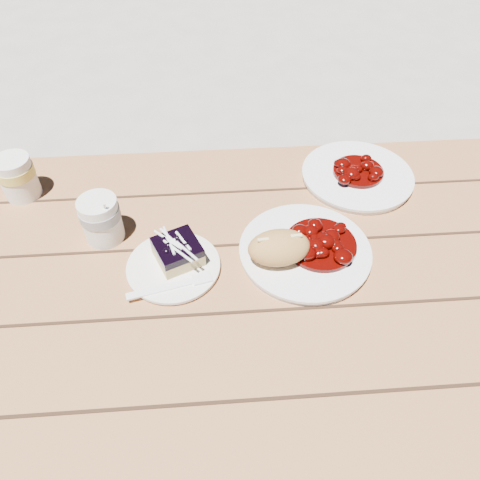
{
  "coord_description": "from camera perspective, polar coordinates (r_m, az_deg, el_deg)",
  "views": [
    {
      "loc": [
        0.07,
        -0.55,
        1.43
      ],
      "look_at": [
        0.12,
        0.04,
        0.81
      ],
      "focal_mm": 35.0,
      "sensor_mm": 36.0,
      "label": 1
    }
  ],
  "objects": [
    {
      "name": "bread_roll",
      "position": [
        0.86,
        4.77,
        -0.93
      ],
      "size": [
        0.12,
        0.09,
        0.06
      ],
      "primitive_type": "ellipsoid",
      "rotation": [
        0.0,
        0.0,
        0.09
      ],
      "color": "#B48345",
      "rests_on": "main_plate"
    },
    {
      "name": "blueberry_cake",
      "position": [
        0.88,
        -7.6,
        -1.37
      ],
      "size": [
        0.1,
        0.1,
        0.05
      ],
      "rotation": [
        0.0,
        0.0,
        0.41
      ],
      "color": "tan",
      "rests_on": "dessert_plate"
    },
    {
      "name": "coffee_cup",
      "position": [
        0.95,
        -16.55,
        2.41
      ],
      "size": [
        0.08,
        0.08,
        0.09
      ],
      "primitive_type": "cylinder",
      "color": "white",
      "rests_on": "picnic_table"
    },
    {
      "name": "dessert_plate",
      "position": [
        0.89,
        -8.1,
        -3.28
      ],
      "size": [
        0.17,
        0.17,
        0.01
      ],
      "primitive_type": "cylinder",
      "color": "white",
      "rests_on": "picnic_table"
    },
    {
      "name": "main_plate",
      "position": [
        0.91,
        7.9,
        -1.43
      ],
      "size": [
        0.25,
        0.25,
        0.02
      ],
      "primitive_type": "cylinder",
      "color": "white",
      "rests_on": "picnic_table"
    },
    {
      "name": "ground",
      "position": [
        1.53,
        -4.59,
        -22.63
      ],
      "size": [
        60.0,
        60.0,
        0.0
      ],
      "primitive_type": "plane",
      "color": "#A29C92",
      "rests_on": "ground"
    },
    {
      "name": "second_stew",
      "position": [
        1.08,
        14.35,
        8.74
      ],
      "size": [
        0.11,
        0.11,
        0.04
      ],
      "primitive_type": null,
      "color": "#420402",
      "rests_on": "second_plate"
    },
    {
      "name": "picnic_table",
      "position": [
        1.0,
        -6.58,
        -10.6
      ],
      "size": [
        2.0,
        1.55,
        0.75
      ],
      "color": "brown",
      "rests_on": "ground"
    },
    {
      "name": "second_cup",
      "position": [
        1.11,
        -25.48,
        6.92
      ],
      "size": [
        0.08,
        0.08,
        0.09
      ],
      "primitive_type": "cylinder",
      "color": "white",
      "rests_on": "picnic_table"
    },
    {
      "name": "goulash_stew",
      "position": [
        0.9,
        9.91,
        0.16
      ],
      "size": [
        0.14,
        0.14,
        0.04
      ],
      "primitive_type": null,
      "color": "#420402",
      "rests_on": "main_plate"
    },
    {
      "name": "second_plate",
      "position": [
        1.1,
        14.07,
        7.55
      ],
      "size": [
        0.24,
        0.24,
        0.02
      ],
      "primitive_type": "cylinder",
      "color": "white",
      "rests_on": "picnic_table"
    },
    {
      "name": "fork_dessert",
      "position": [
        0.85,
        -9.59,
        -5.85
      ],
      "size": [
        0.16,
        0.06,
        0.0
      ],
      "primitive_type": null,
      "rotation": [
        0.0,
        0.0,
        -1.33
      ],
      "color": "white",
      "rests_on": "dessert_plate"
    }
  ]
}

